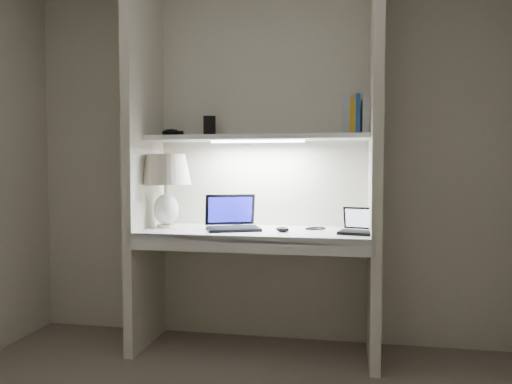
% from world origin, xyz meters
% --- Properties ---
extents(back_wall, '(3.20, 0.01, 2.50)m').
position_xyz_m(back_wall, '(0.00, 1.50, 1.25)').
color(back_wall, beige).
rests_on(back_wall, floor).
extents(alcove_panel_left, '(0.06, 0.55, 2.50)m').
position_xyz_m(alcove_panel_left, '(-0.73, 1.23, 1.25)').
color(alcove_panel_left, beige).
rests_on(alcove_panel_left, floor).
extents(alcove_panel_right, '(0.06, 0.55, 2.50)m').
position_xyz_m(alcove_panel_right, '(0.73, 1.23, 1.25)').
color(alcove_panel_right, beige).
rests_on(alcove_panel_right, floor).
extents(desk, '(1.40, 0.55, 0.04)m').
position_xyz_m(desk, '(0.00, 1.23, 0.75)').
color(desk, white).
rests_on(desk, alcove_panel_left).
extents(desk_apron, '(1.46, 0.03, 0.10)m').
position_xyz_m(desk_apron, '(0.00, 0.96, 0.72)').
color(desk_apron, silver).
rests_on(desk_apron, desk).
extents(shelf, '(1.40, 0.36, 0.03)m').
position_xyz_m(shelf, '(0.00, 1.32, 1.35)').
color(shelf, silver).
rests_on(shelf, back_wall).
extents(strip_light, '(0.60, 0.04, 0.02)m').
position_xyz_m(strip_light, '(0.00, 1.32, 1.33)').
color(strip_light, white).
rests_on(strip_light, shelf).
extents(table_lamp, '(0.33, 0.33, 0.48)m').
position_xyz_m(table_lamp, '(-0.59, 1.25, 1.09)').
color(table_lamp, white).
rests_on(table_lamp, desk).
extents(laptop_main, '(0.40, 0.38, 0.22)m').
position_xyz_m(laptop_main, '(-0.15, 1.24, 0.82)').
color(laptop_main, black).
rests_on(laptop_main, desk).
extents(laptop_netbook, '(0.27, 0.25, 0.15)m').
position_xyz_m(laptop_netbook, '(0.65, 1.19, 0.81)').
color(laptop_netbook, black).
rests_on(laptop_netbook, desk).
extents(speaker, '(0.09, 0.07, 0.13)m').
position_xyz_m(speaker, '(-0.16, 1.45, 0.83)').
color(speaker, silver).
rests_on(speaker, desk).
extents(mouse, '(0.10, 0.08, 0.03)m').
position_xyz_m(mouse, '(0.18, 1.16, 0.79)').
color(mouse, black).
rests_on(mouse, desk).
extents(cable_coil, '(0.14, 0.14, 0.01)m').
position_xyz_m(cable_coil, '(0.38, 1.34, 0.78)').
color(cable_coil, black).
rests_on(cable_coil, desk).
extents(sticky_note, '(0.09, 0.09, 0.00)m').
position_xyz_m(sticky_note, '(-0.52, 1.20, 0.77)').
color(sticky_note, yellow).
rests_on(sticky_note, desk).
extents(book_row, '(0.24, 0.17, 0.25)m').
position_xyz_m(book_row, '(0.65, 1.42, 1.49)').
color(book_row, silver).
rests_on(book_row, shelf).
extents(shelf_box, '(0.09, 0.07, 0.14)m').
position_xyz_m(shelf_box, '(-0.34, 1.40, 1.43)').
color(shelf_box, black).
rests_on(shelf_box, shelf).
extents(shelf_gadget, '(0.13, 0.10, 0.05)m').
position_xyz_m(shelf_gadget, '(-0.60, 1.39, 1.39)').
color(shelf_gadget, black).
rests_on(shelf_gadget, shelf).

